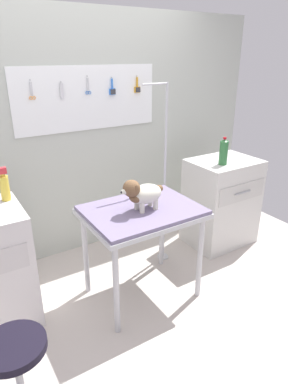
{
  "coord_description": "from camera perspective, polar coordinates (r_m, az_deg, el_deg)",
  "views": [
    {
      "loc": [
        -1.2,
        -1.74,
        1.92
      ],
      "look_at": [
        0.03,
        0.22,
        0.96
      ],
      "focal_mm": 31.61,
      "sensor_mm": 36.0,
      "label": 1
    }
  ],
  "objects": [
    {
      "name": "grooming_table",
      "position": [
        2.65,
        -0.32,
        -4.45
      ],
      "size": [
        0.89,
        0.67,
        0.8
      ],
      "color": "#B7B7BC",
      "rests_on": "ground"
    },
    {
      "name": "rear_wall_panel",
      "position": [
        3.34,
        -10.22,
        9.02
      ],
      "size": [
        4.0,
        0.11,
        2.3
      ],
      "color": "#AFB4AA",
      "rests_on": "ground"
    },
    {
      "name": "soda_bottle",
      "position": [
        3.33,
        13.28,
        6.6
      ],
      "size": [
        0.08,
        0.08,
        0.27
      ],
      "color": "#2C6736",
      "rests_on": "cabinet_right"
    },
    {
      "name": "conditioner_bottle",
      "position": [
        2.66,
        -22.48,
        0.9
      ],
      "size": [
        0.07,
        0.07,
        0.25
      ],
      "color": "gold",
      "rests_on": "counter_left"
    },
    {
      "name": "ground",
      "position": [
        2.87,
        1.97,
        -19.99
      ],
      "size": [
        4.4,
        4.0,
        0.04
      ],
      "primitive_type": "cube",
      "color": "#BBB1A8"
    },
    {
      "name": "grooming_arm",
      "position": [
        3.12,
        3.37,
        1.3
      ],
      "size": [
        0.3,
        0.11,
        1.69
      ],
      "color": "#B7B7BC",
      "rests_on": "ground"
    },
    {
      "name": "stool",
      "position": [
        2.04,
        -20.86,
        -24.8
      ],
      "size": [
        0.33,
        0.33,
        0.57
      ],
      "color": "#9E9EA3",
      "rests_on": "ground"
    },
    {
      "name": "dog",
      "position": [
        2.52,
        -0.37,
        -0.21
      ],
      "size": [
        0.37,
        0.17,
        0.26
      ],
      "color": "silver",
      "rests_on": "grooming_table"
    },
    {
      "name": "cabinet_right",
      "position": [
        3.65,
        12.85,
        -1.63
      ],
      "size": [
        0.68,
        0.54,
        0.91
      ],
      "color": "silver",
      "rests_on": "ground"
    }
  ]
}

